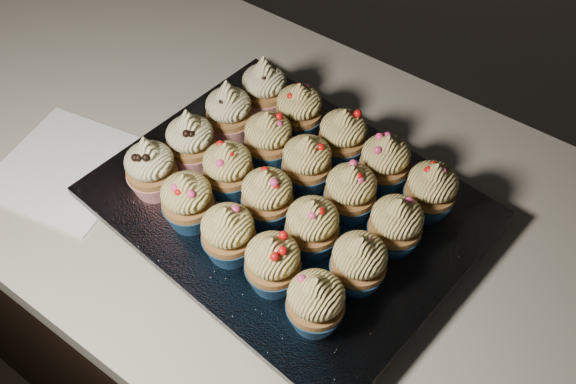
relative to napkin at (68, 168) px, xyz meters
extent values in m
cube|color=black|center=(0.38, 0.15, -0.47)|extent=(2.40, 0.60, 0.86)
cube|color=beige|center=(0.38, 0.15, -0.02)|extent=(2.44, 0.64, 0.04)
cube|color=white|center=(0.00, 0.00, 0.00)|extent=(0.21, 0.21, 0.00)
cube|color=black|center=(0.29, 0.11, 0.01)|extent=(0.44, 0.35, 0.02)
cube|color=silver|center=(0.29, 0.11, 0.03)|extent=(0.48, 0.39, 0.01)
cone|color=red|center=(0.15, 0.03, 0.05)|extent=(0.06, 0.06, 0.03)
ellipsoid|color=beige|center=(0.15, 0.03, 0.09)|extent=(0.06, 0.06, 0.04)
cone|color=beige|center=(0.15, 0.03, 0.11)|extent=(0.03, 0.03, 0.03)
cone|color=navy|center=(0.21, 0.02, 0.05)|extent=(0.06, 0.06, 0.03)
ellipsoid|color=#E8CE75|center=(0.21, 0.02, 0.09)|extent=(0.06, 0.06, 0.04)
cone|color=#E8CE75|center=(0.21, 0.02, 0.11)|extent=(0.03, 0.03, 0.02)
cone|color=navy|center=(0.28, 0.01, 0.05)|extent=(0.06, 0.06, 0.03)
ellipsoid|color=#E8CE75|center=(0.28, 0.01, 0.09)|extent=(0.06, 0.06, 0.04)
cone|color=#E8CE75|center=(0.28, 0.01, 0.11)|extent=(0.03, 0.03, 0.02)
cone|color=navy|center=(0.35, 0.01, 0.05)|extent=(0.06, 0.06, 0.03)
ellipsoid|color=#E8CE75|center=(0.35, 0.01, 0.09)|extent=(0.06, 0.06, 0.04)
cone|color=#E8CE75|center=(0.35, 0.01, 0.11)|extent=(0.03, 0.03, 0.02)
cone|color=navy|center=(0.41, -0.01, 0.05)|extent=(0.06, 0.06, 0.03)
ellipsoid|color=#E8CE75|center=(0.41, -0.01, 0.09)|extent=(0.06, 0.06, 0.04)
cone|color=#E8CE75|center=(0.41, -0.01, 0.11)|extent=(0.03, 0.03, 0.02)
cone|color=red|center=(0.15, 0.09, 0.05)|extent=(0.06, 0.06, 0.03)
ellipsoid|color=beige|center=(0.15, 0.09, 0.09)|extent=(0.06, 0.06, 0.04)
cone|color=beige|center=(0.15, 0.09, 0.11)|extent=(0.03, 0.03, 0.03)
cone|color=navy|center=(0.22, 0.08, 0.05)|extent=(0.06, 0.06, 0.03)
ellipsoid|color=#E8CE75|center=(0.22, 0.08, 0.09)|extent=(0.06, 0.06, 0.04)
cone|color=#E8CE75|center=(0.22, 0.08, 0.11)|extent=(0.03, 0.03, 0.02)
cone|color=navy|center=(0.29, 0.08, 0.05)|extent=(0.06, 0.06, 0.03)
ellipsoid|color=#E8CE75|center=(0.29, 0.08, 0.09)|extent=(0.06, 0.06, 0.04)
cone|color=#E8CE75|center=(0.29, 0.08, 0.11)|extent=(0.03, 0.03, 0.02)
cone|color=navy|center=(0.35, 0.07, 0.05)|extent=(0.06, 0.06, 0.03)
ellipsoid|color=#E8CE75|center=(0.35, 0.07, 0.09)|extent=(0.06, 0.06, 0.04)
cone|color=#E8CE75|center=(0.35, 0.07, 0.11)|extent=(0.03, 0.03, 0.02)
cone|color=navy|center=(0.42, 0.06, 0.05)|extent=(0.06, 0.06, 0.03)
ellipsoid|color=#E8CE75|center=(0.42, 0.06, 0.09)|extent=(0.06, 0.06, 0.04)
cone|color=#E8CE75|center=(0.42, 0.06, 0.11)|extent=(0.03, 0.03, 0.02)
cone|color=red|center=(0.16, 0.16, 0.05)|extent=(0.06, 0.06, 0.03)
ellipsoid|color=beige|center=(0.16, 0.16, 0.09)|extent=(0.06, 0.06, 0.04)
cone|color=beige|center=(0.16, 0.16, 0.11)|extent=(0.03, 0.03, 0.03)
cone|color=navy|center=(0.23, 0.15, 0.05)|extent=(0.06, 0.06, 0.03)
ellipsoid|color=#E8CE75|center=(0.23, 0.15, 0.09)|extent=(0.06, 0.06, 0.04)
cone|color=#E8CE75|center=(0.23, 0.15, 0.11)|extent=(0.03, 0.03, 0.02)
cone|color=navy|center=(0.29, 0.15, 0.05)|extent=(0.06, 0.06, 0.03)
ellipsoid|color=#E8CE75|center=(0.29, 0.15, 0.09)|extent=(0.06, 0.06, 0.04)
cone|color=#E8CE75|center=(0.29, 0.15, 0.11)|extent=(0.03, 0.03, 0.02)
cone|color=navy|center=(0.36, 0.14, 0.05)|extent=(0.06, 0.06, 0.03)
ellipsoid|color=#E8CE75|center=(0.36, 0.14, 0.09)|extent=(0.06, 0.06, 0.04)
cone|color=#E8CE75|center=(0.36, 0.14, 0.11)|extent=(0.03, 0.03, 0.02)
cone|color=navy|center=(0.43, 0.13, 0.05)|extent=(0.06, 0.06, 0.03)
ellipsoid|color=#E8CE75|center=(0.43, 0.13, 0.09)|extent=(0.06, 0.06, 0.04)
cone|color=#E8CE75|center=(0.43, 0.13, 0.11)|extent=(0.03, 0.03, 0.02)
cone|color=red|center=(0.17, 0.22, 0.05)|extent=(0.06, 0.06, 0.03)
ellipsoid|color=beige|center=(0.17, 0.22, 0.09)|extent=(0.06, 0.06, 0.04)
cone|color=beige|center=(0.17, 0.22, 0.11)|extent=(0.03, 0.03, 0.03)
cone|color=navy|center=(0.23, 0.22, 0.05)|extent=(0.06, 0.06, 0.03)
ellipsoid|color=#E8CE75|center=(0.23, 0.22, 0.09)|extent=(0.06, 0.06, 0.04)
cone|color=#E8CE75|center=(0.23, 0.22, 0.11)|extent=(0.03, 0.03, 0.02)
cone|color=navy|center=(0.30, 0.21, 0.05)|extent=(0.06, 0.06, 0.03)
ellipsoid|color=#E8CE75|center=(0.30, 0.21, 0.09)|extent=(0.06, 0.06, 0.04)
cone|color=#E8CE75|center=(0.30, 0.21, 0.11)|extent=(0.03, 0.03, 0.02)
cone|color=navy|center=(0.37, 0.20, 0.05)|extent=(0.06, 0.06, 0.03)
ellipsoid|color=#E8CE75|center=(0.37, 0.20, 0.09)|extent=(0.06, 0.06, 0.04)
cone|color=#E8CE75|center=(0.37, 0.20, 0.11)|extent=(0.03, 0.03, 0.02)
cone|color=navy|center=(0.44, 0.20, 0.05)|extent=(0.06, 0.06, 0.03)
ellipsoid|color=#E8CE75|center=(0.44, 0.20, 0.09)|extent=(0.06, 0.06, 0.04)
cone|color=#E8CE75|center=(0.44, 0.20, 0.11)|extent=(0.03, 0.03, 0.02)
camera|label=1|loc=(0.59, -0.29, 0.66)|focal=40.00mm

